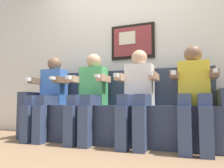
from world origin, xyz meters
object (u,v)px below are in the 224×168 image
(couch, at_px, (117,116))
(person_right_center, at_px, (137,92))
(person_left_center, at_px, (89,92))
(person_rightmost, at_px, (194,91))
(person_leftmost, at_px, (48,93))

(couch, distance_m, person_right_center, 0.45)
(couch, xyz_separation_m, person_left_center, (-0.30, -0.17, 0.29))
(person_rightmost, bearing_deg, person_right_center, 180.00)
(couch, bearing_deg, person_left_center, -150.71)
(person_leftmost, relative_size, person_left_center, 1.00)
(person_leftmost, distance_m, person_rightmost, 1.81)
(couch, xyz_separation_m, person_rightmost, (0.90, -0.17, 0.29))
(person_right_center, bearing_deg, person_leftmost, 180.00)
(couch, relative_size, person_left_center, 2.30)
(person_left_center, bearing_deg, person_leftmost, 180.00)
(couch, xyz_separation_m, person_leftmost, (-0.90, -0.17, 0.29))
(person_left_center, bearing_deg, person_rightmost, 0.00)
(person_rightmost, bearing_deg, person_left_center, 180.00)
(person_leftmost, xyz_separation_m, person_rightmost, (1.81, 0.00, 0.00))
(person_leftmost, bearing_deg, person_rightmost, 0.00)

